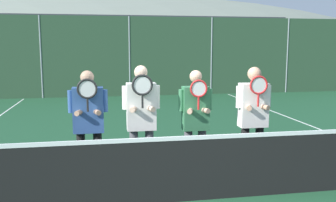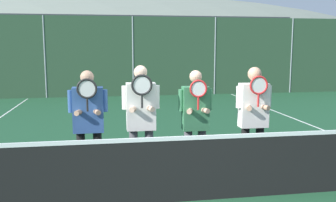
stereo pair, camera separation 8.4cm
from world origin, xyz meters
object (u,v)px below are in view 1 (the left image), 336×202
at_px(player_rightmost, 253,114).
at_px(car_left_of_center, 83,72).
at_px(player_center_left, 141,117).
at_px(car_right_of_center, 284,70).
at_px(player_leftmost, 89,119).
at_px(player_center_right, 195,119).
at_px(car_center, 191,71).

distance_m(player_rightmost, car_left_of_center, 13.16).
xyz_separation_m(player_center_left, car_right_of_center, (8.94, 12.87, -0.22)).
distance_m(player_leftmost, car_right_of_center, 16.03).
distance_m(player_leftmost, player_center_left, 0.80).
relative_size(player_leftmost, player_rightmost, 0.98).
bearing_deg(car_right_of_center, player_center_right, -122.22).
bearing_deg(car_left_of_center, player_center_right, -79.97).
relative_size(player_center_left, player_center_right, 1.05).
bearing_deg(player_rightmost, player_center_right, 177.77).
distance_m(player_center_right, car_center, 13.04).
xyz_separation_m(player_center_right, player_rightmost, (0.93, -0.04, 0.05)).
xyz_separation_m(player_center_right, car_center, (3.03, 12.68, -0.15)).
bearing_deg(car_right_of_center, player_rightmost, -119.07).
bearing_deg(player_center_right, car_right_of_center, 57.78).
bearing_deg(car_right_of_center, car_center, -178.14).
distance_m(player_leftmost, player_rightmost, 2.57).
relative_size(car_left_of_center, car_center, 1.14).
xyz_separation_m(player_center_left, car_center, (3.88, 12.70, -0.22)).
relative_size(player_center_left, car_center, 0.45).
bearing_deg(car_right_of_center, player_leftmost, -127.36).
xyz_separation_m(player_center_left, player_center_right, (0.85, 0.02, -0.06)).
bearing_deg(car_right_of_center, player_center_left, -124.79).
relative_size(player_rightmost, car_center, 0.44).
relative_size(player_leftmost, car_left_of_center, 0.38).
bearing_deg(player_center_left, player_leftmost, 170.81).
height_order(player_center_left, player_center_right, player_center_left).
xyz_separation_m(player_rightmost, car_right_of_center, (7.16, 12.88, -0.21)).
distance_m(player_rightmost, car_center, 12.89).
bearing_deg(player_center_right, player_center_left, -178.35).
relative_size(player_rightmost, car_left_of_center, 0.39).
height_order(player_leftmost, car_left_of_center, car_left_of_center).
distance_m(player_center_left, car_center, 13.28).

